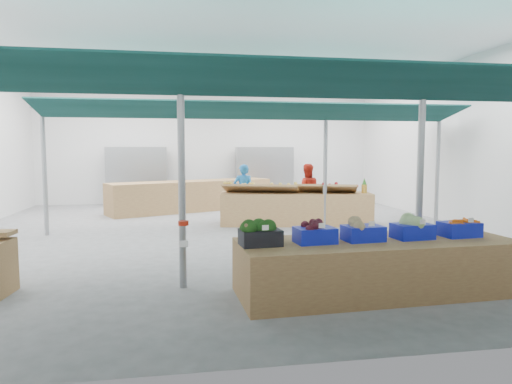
# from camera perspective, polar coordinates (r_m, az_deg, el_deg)

# --- Properties ---
(floor) EXTENTS (13.00, 13.00, 0.00)m
(floor) POSITION_cam_1_polar(r_m,az_deg,el_deg) (10.49, -3.74, -5.23)
(floor) COLOR #5E5E61
(floor) RESTS_ON ground
(hall) EXTENTS (13.00, 13.00, 13.00)m
(hall) POSITION_cam_1_polar(r_m,az_deg,el_deg) (11.77, -4.53, 8.83)
(hall) COLOR silver
(hall) RESTS_ON ground
(pole_grid) EXTENTS (10.00, 4.60, 3.00)m
(pole_grid) POSITION_cam_1_polar(r_m,az_deg,el_deg) (8.70, 2.28, 4.64)
(pole_grid) COLOR gray
(pole_grid) RESTS_ON floor
(awnings) EXTENTS (9.50, 7.08, 0.30)m
(awnings) POSITION_cam_1_polar(r_m,az_deg,el_deg) (8.75, 2.31, 11.00)
(awnings) COLOR #0A2E2C
(awnings) RESTS_ON pole_grid
(back_shelving_left) EXTENTS (2.00, 0.50, 2.00)m
(back_shelving_left) POSITION_cam_1_polar(r_m,az_deg,el_deg) (16.36, -14.65, 1.88)
(back_shelving_left) COLOR #B23F33
(back_shelving_left) RESTS_ON floor
(back_shelving_right) EXTENTS (2.00, 0.50, 2.00)m
(back_shelving_right) POSITION_cam_1_polar(r_m,az_deg,el_deg) (16.57, 1.05, 2.09)
(back_shelving_right) COLOR #B23F33
(back_shelving_right) RESTS_ON floor
(veg_counter) EXTENTS (3.74, 1.41, 0.72)m
(veg_counter) POSITION_cam_1_polar(r_m,az_deg,el_deg) (6.34, 14.82, -9.00)
(veg_counter) COLOR brown
(veg_counter) RESTS_ON floor
(fruit_counter) EXTENTS (3.92, 1.51, 0.82)m
(fruit_counter) POSITION_cam_1_polar(r_m,az_deg,el_deg) (11.75, 4.99, -2.10)
(fruit_counter) COLOR brown
(fruit_counter) RESTS_ON floor
(far_counter) EXTENTS (5.24, 3.10, 0.95)m
(far_counter) POSITION_cam_1_polar(r_m,az_deg,el_deg) (14.55, -7.96, -0.47)
(far_counter) COLOR brown
(far_counter) RESTS_ON floor
(crate_stack) EXTENTS (0.55, 0.46, 0.57)m
(crate_stack) POSITION_cam_1_polar(r_m,az_deg,el_deg) (8.34, 19.90, -6.26)
(crate_stack) COLOR #101CB0
(crate_stack) RESTS_ON floor
(vendor_left) EXTENTS (0.61, 0.45, 1.53)m
(vendor_left) POSITION_cam_1_polar(r_m,az_deg,el_deg) (12.55, -1.57, 0.02)
(vendor_left) COLOR blue
(vendor_left) RESTS_ON floor
(vendor_right) EXTENTS (0.83, 0.69, 1.53)m
(vendor_right) POSITION_cam_1_polar(r_m,az_deg,el_deg) (12.92, 6.36, 0.14)
(vendor_right) COLOR red
(vendor_right) RESTS_ON floor
(crate_broccoli) EXTENTS (0.53, 0.43, 0.35)m
(crate_broccoli) POSITION_cam_1_polar(r_m,az_deg,el_deg) (5.69, 0.55, -5.12)
(crate_broccoli) COLOR black
(crate_broccoli) RESTS_ON veg_counter
(crate_beets) EXTENTS (0.53, 0.43, 0.29)m
(crate_beets) POSITION_cam_1_polar(r_m,az_deg,el_deg) (5.89, 7.37, -5.06)
(crate_beets) COLOR #101CB0
(crate_beets) RESTS_ON veg_counter
(crate_celeriac) EXTENTS (0.53, 0.43, 0.31)m
(crate_celeriac) POSITION_cam_1_polar(r_m,az_deg,el_deg) (6.15, 13.23, -4.62)
(crate_celeriac) COLOR #101CB0
(crate_celeriac) RESTS_ON veg_counter
(crate_cabbage) EXTENTS (0.53, 0.43, 0.35)m
(crate_cabbage) POSITION_cam_1_polar(r_m,az_deg,el_deg) (6.48, 18.96, -4.14)
(crate_cabbage) COLOR #101CB0
(crate_cabbage) RESTS_ON veg_counter
(crate_carrots) EXTENTS (0.53, 0.43, 0.29)m
(crate_carrots) POSITION_cam_1_polar(r_m,az_deg,el_deg) (6.89, 24.06, -4.17)
(crate_carrots) COLOR #101CB0
(crate_carrots) RESTS_ON veg_counter
(sparrow) EXTENTS (0.12, 0.09, 0.11)m
(sparrow) POSITION_cam_1_polar(r_m,az_deg,el_deg) (5.52, -0.81, -4.51)
(sparrow) COLOR brown
(sparrow) RESTS_ON crate_broccoli
(pole_ribbon) EXTENTS (0.12, 0.12, 0.28)m
(pole_ribbon) POSITION_cam_1_polar(r_m,az_deg,el_deg) (5.08, -9.06, -4.10)
(pole_ribbon) COLOR #B01D0B
(pole_ribbon) RESTS_ON pole_grid
(apple_heap_yellow) EXTENTS (2.02, 1.27, 0.27)m
(apple_heap_yellow) POSITION_cam_1_polar(r_m,az_deg,el_deg) (11.55, 0.55, 0.67)
(apple_heap_yellow) COLOR #997247
(apple_heap_yellow) RESTS_ON fruit_counter
(apple_heap_red) EXTENTS (1.64, 1.14, 0.27)m
(apple_heap_red) POSITION_cam_1_polar(r_m,az_deg,el_deg) (11.70, 8.83, 0.66)
(apple_heap_red) COLOR #997247
(apple_heap_red) RESTS_ON fruit_counter
(pineapple) EXTENTS (0.14, 0.14, 0.39)m
(pineapple) POSITION_cam_1_polar(r_m,az_deg,el_deg) (11.88, 13.38, 0.73)
(pineapple) COLOR #8C6019
(pineapple) RESTS_ON fruit_counter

